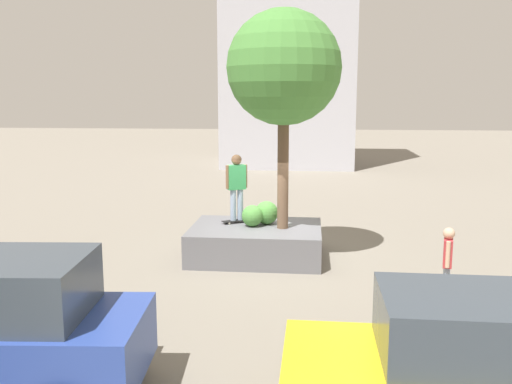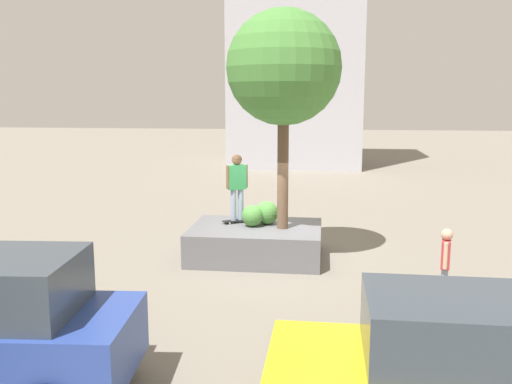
# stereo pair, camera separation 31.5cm
# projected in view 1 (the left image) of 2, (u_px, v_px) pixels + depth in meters

# --- Properties ---
(ground_plane) EXTENTS (120.00, 120.00, 0.00)m
(ground_plane) POSITION_uv_depth(u_px,v_px,m) (270.00, 259.00, 14.15)
(ground_plane) COLOR gray
(planter_ledge) EXTENTS (3.32, 2.50, 0.82)m
(planter_ledge) POSITION_uv_depth(u_px,v_px,m) (256.00, 242.00, 14.19)
(planter_ledge) COLOR slate
(planter_ledge) RESTS_ON ground
(plaza_tree) EXTENTS (2.80, 2.80, 5.38)m
(plaza_tree) POSITION_uv_depth(u_px,v_px,m) (284.00, 69.00, 13.30)
(plaza_tree) COLOR brown
(plaza_tree) RESTS_ON planter_ledge
(boxwood_shrub) EXTENTS (0.55, 0.55, 0.55)m
(boxwood_shrub) POSITION_uv_depth(u_px,v_px,m) (252.00, 216.00, 14.10)
(boxwood_shrub) COLOR #4C8C3D
(boxwood_shrub) RESTS_ON planter_ledge
(hedge_clump) EXTENTS (0.61, 0.61, 0.61)m
(hedge_clump) POSITION_uv_depth(u_px,v_px,m) (267.00, 213.00, 14.34)
(hedge_clump) COLOR #4C8C3D
(hedge_clump) RESTS_ON planter_ledge
(skateboard) EXTENTS (0.79, 0.61, 0.07)m
(skateboard) POSITION_uv_depth(u_px,v_px,m) (237.00, 221.00, 14.54)
(skateboard) COLOR black
(skateboard) RESTS_ON planter_ledge
(skateboarder) EXTENTS (0.54, 0.39, 1.74)m
(skateboarder) POSITION_uv_depth(u_px,v_px,m) (237.00, 183.00, 14.37)
(skateboarder) COLOR #8C9EB7
(skateboarder) RESTS_ON skateboard
(taxi_cab) EXTENTS (4.09, 1.94, 1.90)m
(taxi_cab) POSITION_uv_depth(u_px,v_px,m) (467.00, 373.00, 6.30)
(taxi_cab) COLOR gold
(taxi_cab) RESTS_ON ground
(passerby_with_bag) EXTENTS (0.26, 0.50, 1.51)m
(passerby_with_bag) POSITION_uv_depth(u_px,v_px,m) (447.00, 259.00, 11.12)
(passerby_with_bag) COLOR #8C9EB7
(passerby_with_bag) RESTS_ON ground
(plaza_lowrise_south) EXTENTS (7.72, 6.10, 17.97)m
(plaza_lowrise_south) POSITION_uv_depth(u_px,v_px,m) (290.00, 15.00, 32.80)
(plaza_lowrise_south) COLOR #B2B2BC
(plaza_lowrise_south) RESTS_ON ground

